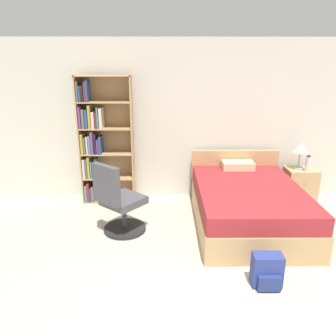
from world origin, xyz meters
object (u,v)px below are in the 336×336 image
Objects in this scene: table_lamp at (301,149)px; backpack_blue at (267,271)px; bed at (247,203)px; office_chair at (119,203)px; bookshelf at (99,143)px; nightstand at (300,185)px; water_bottle at (308,164)px.

table_lamp reaches higher than backpack_blue.
office_chair is at bearing -170.86° from bed.
bookshelf is 2.46m from bed.
office_chair is 2.04m from backpack_blue.
backpack_blue is (-1.13, -2.22, -0.73)m from table_lamp.
office_chair is at bearing -159.47° from nightstand.
bookshelf is 1.31m from office_chair.
bed is at bearing 9.14° from office_chair.
water_bottle is at bearing 18.51° from office_chair.
office_chair is (-1.78, -0.29, 0.13)m from bed.
backpack_blue is at bearing -116.98° from table_lamp.
bookshelf is 2.02× the size of office_chair.
bed reaches higher than nightstand.
bed is at bearing -148.51° from water_bottle.
table_lamp reaches higher than nightstand.
bookshelf is at bearing 133.28° from backpack_blue.
office_chair reaches higher than bed.
bookshelf reaches higher than water_bottle.
nightstand is 0.62m from table_lamp.
table_lamp is (3.24, -0.02, -0.09)m from bookshelf.
table_lamp is (1.02, 0.80, 0.60)m from bed.
table_lamp is 2.60m from backpack_blue.
water_bottle is (3.33, -0.14, -0.31)m from bookshelf.
nightstand is at bearing -21.34° from table_lamp.
backpack_blue is at bearing -120.29° from water_bottle.
bed is 2.04× the size of office_chair.
table_lamp reaches higher than water_bottle.
nightstand is at bearing 36.12° from bed.
bed is 1.33m from nightstand.
bed is 8.00× the size of water_bottle.
bookshelf is 3.24m from table_lamp.
office_chair reaches higher than backpack_blue.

